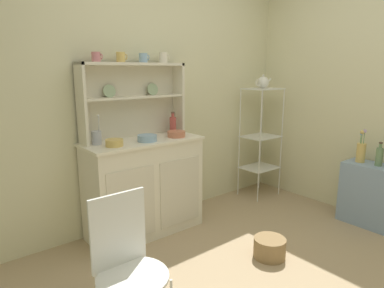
% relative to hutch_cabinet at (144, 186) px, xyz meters
% --- Properties ---
extents(wall_back, '(3.84, 0.05, 2.50)m').
position_rel_hutch_cabinet_xyz_m(wall_back, '(0.31, 0.26, 0.81)').
color(wall_back, beige).
rests_on(wall_back, ground).
extents(hutch_cabinet, '(1.05, 0.45, 0.86)m').
position_rel_hutch_cabinet_xyz_m(hutch_cabinet, '(0.00, 0.00, 0.00)').
color(hutch_cabinet, silver).
rests_on(hutch_cabinet, ground).
extents(hutch_shelf_unit, '(0.98, 0.18, 0.66)m').
position_rel_hutch_cabinet_xyz_m(hutch_shelf_unit, '(0.00, 0.16, 0.80)').
color(hutch_shelf_unit, beige).
rests_on(hutch_shelf_unit, hutch_cabinet).
extents(bakers_rack, '(0.40, 0.32, 1.26)m').
position_rel_hutch_cabinet_xyz_m(bakers_rack, '(1.54, -0.04, 0.33)').
color(bakers_rack, silver).
rests_on(bakers_rack, ground).
extents(side_shelf_blue, '(0.28, 0.48, 0.59)m').
position_rel_hutch_cabinet_xyz_m(side_shelf_blue, '(1.75, -1.21, -0.15)').
color(side_shelf_blue, '#849EBC').
rests_on(side_shelf_blue, ground).
extents(wire_chair, '(0.36, 0.36, 0.85)m').
position_rel_hutch_cabinet_xyz_m(wire_chair, '(-0.77, -1.10, 0.08)').
color(wire_chair, white).
rests_on(wire_chair, ground).
extents(floor_basket, '(0.25, 0.25, 0.16)m').
position_rel_hutch_cabinet_xyz_m(floor_basket, '(0.53, -1.00, -0.36)').
color(floor_basket, '#93754C').
rests_on(floor_basket, ground).
extents(cup_rose_0, '(0.08, 0.07, 0.08)m').
position_rel_hutch_cabinet_xyz_m(cup_rose_0, '(-0.33, 0.12, 1.11)').
color(cup_rose_0, '#D17A84').
rests_on(cup_rose_0, hutch_shelf_unit).
extents(cup_gold_1, '(0.09, 0.07, 0.08)m').
position_rel_hutch_cabinet_xyz_m(cup_gold_1, '(-0.11, 0.12, 1.12)').
color(cup_gold_1, '#DBB760').
rests_on(cup_gold_1, hutch_shelf_unit).
extents(cup_sky_2, '(0.09, 0.07, 0.08)m').
position_rel_hutch_cabinet_xyz_m(cup_sky_2, '(0.10, 0.12, 1.12)').
color(cup_sky_2, '#8EB2D1').
rests_on(cup_sky_2, hutch_shelf_unit).
extents(cup_cream_3, '(0.09, 0.08, 0.09)m').
position_rel_hutch_cabinet_xyz_m(cup_cream_3, '(0.32, 0.12, 1.12)').
color(cup_cream_3, silver).
rests_on(cup_cream_3, hutch_shelf_unit).
extents(bowl_mixing_large, '(0.14, 0.14, 0.06)m').
position_rel_hutch_cabinet_xyz_m(bowl_mixing_large, '(-0.30, -0.07, 0.45)').
color(bowl_mixing_large, '#DBB760').
rests_on(bowl_mixing_large, hutch_cabinet).
extents(bowl_floral_medium, '(0.17, 0.17, 0.05)m').
position_rel_hutch_cabinet_xyz_m(bowl_floral_medium, '(0.00, -0.07, 0.45)').
color(bowl_floral_medium, '#8EB2D1').
rests_on(bowl_floral_medium, hutch_cabinet).
extents(bowl_cream_small, '(0.16, 0.16, 0.05)m').
position_rel_hutch_cabinet_xyz_m(bowl_cream_small, '(0.30, -0.07, 0.44)').
color(bowl_cream_small, '#C67556').
rests_on(bowl_cream_small, hutch_cabinet).
extents(jam_bottle, '(0.06, 0.06, 0.21)m').
position_rel_hutch_cabinet_xyz_m(jam_bottle, '(0.39, 0.09, 0.50)').
color(jam_bottle, '#B74C47').
rests_on(jam_bottle, hutch_cabinet).
extents(utensil_jar, '(0.08, 0.08, 0.24)m').
position_rel_hutch_cabinet_xyz_m(utensil_jar, '(-0.39, 0.08, 0.48)').
color(utensil_jar, '#B2B7C6').
rests_on(utensil_jar, hutch_cabinet).
extents(porcelain_teapot, '(0.22, 0.13, 0.15)m').
position_rel_hutch_cabinet_xyz_m(porcelain_teapot, '(1.54, -0.04, 0.88)').
color(porcelain_teapot, white).
rests_on(porcelain_teapot, bakers_rack).
extents(flower_vase, '(0.08, 0.08, 0.32)m').
position_rel_hutch_cabinet_xyz_m(flower_vase, '(1.75, -1.09, 0.26)').
color(flower_vase, '#DBB760').
rests_on(flower_vase, side_shelf_blue).
extents(oil_bottle, '(0.06, 0.06, 0.22)m').
position_rel_hutch_cabinet_xyz_m(oil_bottle, '(1.75, -1.26, 0.24)').
color(oil_bottle, '#6B8C60').
rests_on(oil_bottle, side_shelf_blue).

